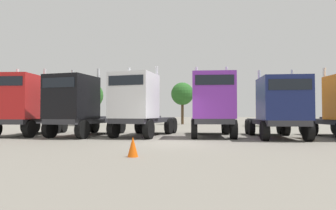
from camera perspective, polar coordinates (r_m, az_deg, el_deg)
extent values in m
plane|color=slate|center=(13.91, 0.79, -7.69)|extent=(200.00, 200.00, 0.00)
cube|color=#333338|center=(21.29, -25.73, -2.87)|extent=(2.37, 5.83, 0.30)
cube|color=red|center=(19.93, -27.93, 1.45)|extent=(2.48, 2.63, 2.74)
cube|color=black|center=(18.90, -29.97, 4.22)|extent=(2.10, 0.10, 0.55)
cylinder|color=silver|center=(20.72, -23.60, 2.11)|extent=(0.19, 0.19, 3.34)
cylinder|color=silver|center=(21.66, -28.08, 2.01)|extent=(0.19, 0.19, 3.34)
cylinder|color=#333338|center=(22.40, -24.12, -2.28)|extent=(1.13, 1.13, 0.12)
cylinder|color=black|center=(18.86, -26.09, -4.33)|extent=(0.38, 1.07, 1.06)
cylinder|color=black|center=(21.94, -21.58, -3.99)|extent=(0.38, 1.07, 1.06)
cylinder|color=black|center=(22.96, -26.56, -3.82)|extent=(0.38, 1.07, 1.06)
cylinder|color=black|center=(22.94, -20.40, -3.90)|extent=(0.38, 1.07, 1.06)
cylinder|color=black|center=(23.92, -25.23, -3.75)|extent=(0.38, 1.07, 1.06)
cube|color=#333338|center=(19.36, -15.75, -3.04)|extent=(3.34, 6.35, 0.30)
cube|color=black|center=(17.90, -18.77, 1.47)|extent=(2.84, 2.90, 2.57)
cube|color=black|center=(16.95, -21.23, 4.24)|extent=(2.07, 0.45, 0.55)
cylinder|color=silver|center=(18.57, -13.87, 2.24)|extent=(0.21, 0.21, 3.17)
cylinder|color=silver|center=(19.60, -18.66, 2.08)|extent=(0.21, 0.21, 3.17)
cylinder|color=#333338|center=(20.49, -13.75, -2.39)|extent=(1.29, 1.29, 0.12)
cylinder|color=black|center=(16.83, -16.84, -4.74)|extent=(0.55, 1.12, 1.08)
cylinder|color=black|center=(18.14, -22.66, -4.45)|extent=(0.55, 1.12, 1.08)
cylinder|color=black|center=(20.05, -10.92, -4.28)|extent=(0.55, 1.12, 1.08)
cylinder|color=black|center=(21.16, -16.22, -4.10)|extent=(0.55, 1.12, 1.08)
cylinder|color=black|center=(21.03, -9.52, -4.16)|extent=(0.55, 1.12, 1.08)
cylinder|color=black|center=(22.09, -14.66, -4.01)|extent=(0.55, 1.12, 1.08)
cube|color=#333338|center=(18.75, -4.42, -3.02)|extent=(3.40, 6.58, 0.30)
cube|color=white|center=(16.96, -6.82, 1.83)|extent=(2.82, 2.77, 2.65)
cube|color=black|center=(15.95, -8.54, 4.95)|extent=(2.07, 0.46, 0.55)
cylinder|color=silver|center=(17.86, -2.31, 2.61)|extent=(0.21, 0.21, 3.25)
cylinder|color=silver|center=(18.57, -7.86, 2.46)|extent=(0.21, 0.21, 3.25)
cylinder|color=#333338|center=(20.03, -2.98, -2.34)|extent=(1.30, 1.30, 0.12)
cylinder|color=black|center=(16.10, -3.92, -4.87)|extent=(0.56, 1.16, 1.12)
cylinder|color=black|center=(17.01, -10.89, -4.68)|extent=(0.56, 1.16, 1.12)
cylinder|color=black|center=(19.85, 0.16, -4.28)|extent=(0.56, 1.16, 1.12)
cylinder|color=black|center=(20.59, -5.72, -4.18)|extent=(0.56, 1.16, 1.12)
cylinder|color=black|center=(20.91, 1.03, -4.15)|extent=(0.56, 1.16, 1.12)
cylinder|color=black|center=(21.61, -4.60, -4.06)|extent=(0.56, 1.16, 1.12)
cube|color=#333338|center=(18.53, 8.70, -3.06)|extent=(2.23, 5.95, 0.30)
cube|color=purple|center=(16.80, 9.04, 1.83)|extent=(2.41, 2.44, 2.65)
cube|color=black|center=(15.65, 9.34, 5.02)|extent=(2.10, 0.05, 0.55)
cylinder|color=silver|center=(18.26, 11.73, 2.50)|extent=(0.18, 0.18, 3.25)
cylinder|color=silver|center=(18.15, 5.75, 2.50)|extent=(0.18, 0.18, 3.25)
cylinder|color=#333338|center=(19.83, 8.46, -2.36)|extent=(1.11, 1.11, 0.12)
cylinder|color=black|center=(16.40, 13.05, -4.80)|extent=(0.36, 1.11, 1.11)
cylinder|color=black|center=(16.24, 5.31, -4.86)|extent=(0.36, 1.11, 1.11)
cylinder|color=black|center=(20.00, 11.62, -4.24)|extent=(0.36, 1.11, 1.11)
cylinder|color=black|center=(19.88, 5.29, -4.28)|extent=(0.36, 1.11, 1.11)
cylinder|color=black|center=(21.10, 11.28, -4.11)|extent=(0.36, 1.11, 1.11)
cylinder|color=black|center=(20.98, 5.28, -4.15)|extent=(0.36, 1.11, 1.11)
cube|color=#333338|center=(18.43, 20.58, -3.17)|extent=(2.29, 6.22, 0.30)
cube|color=navy|center=(16.66, 22.10, 1.22)|extent=(2.44, 2.53, 2.34)
cube|color=black|center=(15.49, 23.35, 3.83)|extent=(2.10, 0.07, 0.55)
cylinder|color=silver|center=(18.29, 23.76, 1.93)|extent=(0.18, 0.18, 2.94)
cylinder|color=silver|center=(17.81, 17.91, 1.96)|extent=(0.18, 0.18, 2.94)
cylinder|color=#333338|center=(19.74, 19.60, -2.46)|extent=(1.12, 1.12, 0.12)
cylinder|color=black|center=(16.48, 26.38, -4.76)|extent=(0.37, 1.05, 1.04)
cylinder|color=black|center=(15.86, 18.87, -4.97)|extent=(0.37, 1.05, 1.04)
cylinder|color=black|center=(20.17, 22.59, -4.21)|extent=(0.37, 1.05, 1.04)
cylinder|color=black|center=(19.67, 16.40, -4.34)|extent=(0.37, 1.05, 1.04)
cylinder|color=black|center=(21.23, 21.75, -4.09)|extent=(0.37, 1.05, 1.04)
cylinder|color=black|center=(20.75, 15.87, -4.20)|extent=(0.37, 1.05, 1.04)
cylinder|color=silver|center=(19.46, 29.00, 2.05)|extent=(0.19, 0.19, 3.10)
cylinder|color=#333338|center=(21.06, 29.67, -2.27)|extent=(1.17, 1.17, 0.12)
cylinder|color=black|center=(20.59, 26.99, -4.09)|extent=(0.42, 1.07, 1.05)
cylinder|color=black|center=(21.59, 25.75, -3.99)|extent=(0.42, 1.07, 1.05)
cone|color=#F2590C|center=(9.62, -7.08, -8.33)|extent=(0.36, 0.36, 0.68)
cylinder|color=#4C3823|center=(35.26, -15.63, -2.14)|extent=(0.36, 0.36, 2.28)
sphere|color=#286023|center=(35.33, -15.60, 1.89)|extent=(3.37, 3.37, 3.37)
cylinder|color=#4C3823|center=(37.79, 2.92, -1.72)|extent=(0.36, 0.36, 2.87)
sphere|color=#286023|center=(37.88, 2.91, 2.28)|extent=(3.02, 3.02, 3.02)
cylinder|color=#4C3823|center=(34.60, 21.20, -1.93)|extent=(0.36, 0.36, 2.49)
sphere|color=#286023|center=(34.69, 21.15, 2.60)|extent=(3.74, 3.74, 3.74)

